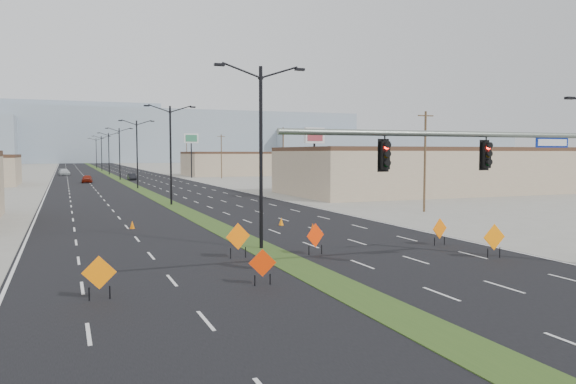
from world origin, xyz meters
name	(u,v)px	position (x,y,z in m)	size (l,w,h in m)	color
ground	(371,303)	(0.00, 0.00, 0.00)	(600.00, 600.00, 0.00)	gray
road_surface	(118,179)	(0.00, 100.00, 0.00)	(25.00, 400.00, 0.02)	black
median_strip	(118,179)	(0.00, 100.00, 0.00)	(2.00, 400.00, 0.04)	#2B4819
building_se_near	(423,172)	(34.00, 45.00, 2.75)	(36.00, 18.00, 5.50)	tan
building_se_far	(278,164)	(38.00, 110.00, 2.50)	(44.00, 16.00, 5.00)	tan
mesa_center	(160,137)	(40.00, 300.00, 14.00)	(220.00, 50.00, 28.00)	#8B9CAD
mesa_east	(387,147)	(180.00, 290.00, 9.00)	(160.00, 50.00, 18.00)	#8B9CAD
mesa_backdrop	(24,133)	(-30.00, 320.00, 16.00)	(140.00, 50.00, 32.00)	#8B9CAD
signal_mast	(519,165)	(8.56, 2.00, 4.79)	(16.30, 0.60, 8.00)	slate
streetlight_0	(261,151)	(0.00, 12.00, 5.42)	(5.15, 0.24, 10.02)	black
streetlight_1	(171,152)	(0.00, 40.00, 5.42)	(5.15, 0.24, 10.02)	black
streetlight_2	(137,152)	(0.00, 68.00, 5.42)	(5.15, 0.24, 10.02)	black
streetlight_3	(120,152)	(0.00, 96.00, 5.42)	(5.15, 0.24, 10.02)	black
streetlight_4	(109,152)	(0.00, 124.00, 5.42)	(5.15, 0.24, 10.02)	black
streetlight_5	(102,152)	(0.00, 152.00, 5.42)	(5.15, 0.24, 10.02)	black
streetlight_6	(96,152)	(0.00, 180.00, 5.42)	(5.15, 0.24, 10.02)	black
utility_pole_0	(425,160)	(20.00, 25.00, 4.67)	(1.60, 0.20, 9.00)	#4C3823
utility_pole_1	(283,157)	(20.00, 60.00, 4.67)	(1.60, 0.20, 9.00)	#4C3823
utility_pole_2	(221,156)	(20.00, 95.00, 4.67)	(1.60, 0.20, 9.00)	#4C3823
utility_pole_3	(187,155)	(20.00, 130.00, 4.67)	(1.60, 0.20, 9.00)	#4C3823
car_left	(87,179)	(-6.36, 87.42, 0.70)	(1.65, 4.09, 1.39)	maroon
car_mid	(132,177)	(2.00, 94.11, 0.63)	(1.34, 3.85, 1.27)	black
car_far	(64,172)	(-10.08, 122.99, 0.77)	(2.16, 5.31, 1.54)	silver
construction_sign_0	(99,274)	(-8.97, 3.91, 0.96)	(1.21, 0.24, 1.63)	orange
construction_sign_1	(262,264)	(-2.77, 3.83, 0.87)	(1.10, 0.25, 1.48)	red
construction_sign_2	(238,238)	(-2.00, 9.78, 1.06)	(1.33, 0.31, 1.79)	#FF6B05
construction_sign_3	(315,236)	(2.00, 9.18, 0.97)	(1.17, 0.50, 1.66)	#FD3605
construction_sign_4	(440,230)	(9.88, 9.27, 0.92)	(1.15, 0.32, 1.57)	orange
construction_sign_5	(494,238)	(9.94, 4.95, 1.03)	(1.31, 0.06, 1.75)	orange
cone_0	(264,259)	(-1.36, 7.61, 0.29)	(0.35, 0.35, 0.58)	orange
cone_1	(313,227)	(5.48, 17.22, 0.28)	(0.34, 0.34, 0.57)	#DA4504
cone_2	(281,221)	(4.59, 20.84, 0.30)	(0.36, 0.36, 0.60)	orange
cone_3	(132,225)	(-5.72, 23.03, 0.29)	(0.34, 0.34, 0.57)	orange
pole_sign_east_near	(314,142)	(16.20, 40.54, 6.54)	(2.66, 0.91, 8.12)	black
pole_sign_east_far	(191,142)	(14.75, 99.50, 7.57)	(3.03, 0.42, 9.29)	black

